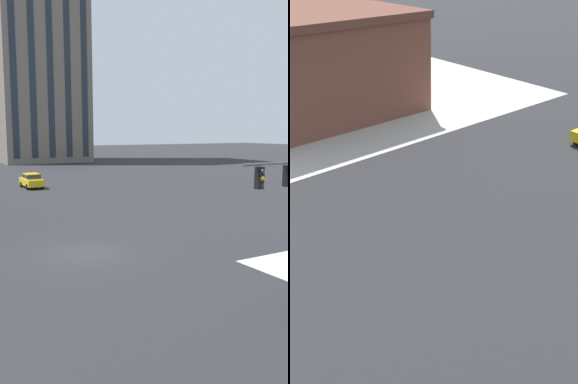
% 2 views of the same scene
% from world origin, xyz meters
% --- Properties ---
extents(sidewalk_far_corner, '(32.00, 32.00, 0.02)m').
position_xyz_m(sidewalk_far_corner, '(-20.00, 20.00, 0.00)').
color(sidewalk_far_corner, '#B7B2A8').
rests_on(sidewalk_far_corner, ground).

